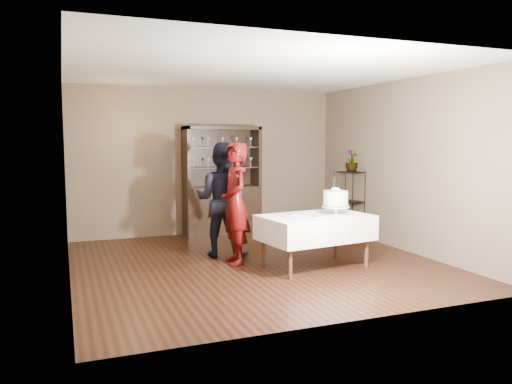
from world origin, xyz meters
TOP-DOWN VIEW (x-y plane):
  - floor at (0.00, 0.00)m, footprint 5.00×5.00m
  - ceiling at (0.00, 0.00)m, footprint 5.00×5.00m
  - back_wall at (0.00, 2.50)m, footprint 5.00×0.02m
  - wall_left at (-2.50, 0.00)m, footprint 0.02×5.00m
  - wall_right at (2.50, 0.00)m, footprint 0.02×5.00m
  - china_hutch at (0.20, 2.25)m, footprint 1.40×0.48m
  - plant_etagere at (2.28, 1.20)m, footprint 0.42×0.42m
  - cake_table at (0.66, -0.55)m, footprint 1.57×1.08m
  - woman at (-0.28, 0.07)m, footprint 0.45×0.65m
  - man at (-0.32, 0.57)m, footprint 1.06×1.01m
  - cake at (0.94, -0.60)m, footprint 0.43×0.43m
  - plate_near at (0.64, -0.70)m, footprint 0.20×0.20m
  - plate_far at (0.42, -0.39)m, footprint 0.20×0.20m
  - potted_plant at (2.30, 1.17)m, footprint 0.28×0.28m

SIDE VIEW (x-z plane):
  - floor at x=0.00m, z-range 0.00..0.00m
  - cake_table at x=0.66m, z-range 0.19..0.92m
  - plant_etagere at x=2.28m, z-range 0.05..1.25m
  - china_hutch at x=0.20m, z-range -0.34..1.66m
  - plate_near at x=0.64m, z-range 0.73..0.75m
  - plate_far at x=0.42m, z-range 0.73..0.75m
  - man at x=-0.32m, z-range 0.00..1.72m
  - woman at x=-0.28m, z-range 0.00..1.73m
  - cake at x=0.94m, z-range 0.68..1.20m
  - back_wall at x=0.00m, z-range 0.00..2.70m
  - wall_left at x=-2.50m, z-range 0.00..2.70m
  - wall_right at x=2.50m, z-range 0.00..2.70m
  - potted_plant at x=2.30m, z-range 1.19..1.58m
  - ceiling at x=0.00m, z-range 2.70..2.70m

